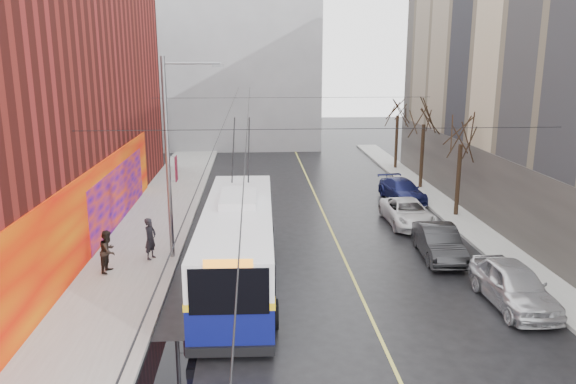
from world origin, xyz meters
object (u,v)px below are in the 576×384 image
Objects in this scene: pedestrian_b at (108,251)px; parked_car_d at (402,190)px; streetlight_pole at (171,154)px; following_car at (223,200)px; tree_far at (398,106)px; parked_car_c at (408,213)px; tree_near at (462,131)px; tree_mid at (424,113)px; parked_car_b at (439,242)px; pedestrian_a at (150,239)px; trolleybus at (238,242)px; parked_car_a at (514,285)px.

parked_car_d is at bearing -42.58° from pedestrian_b.
streetlight_pole is 8.86m from following_car.
tree_far is 16.31m from parked_car_c.
tree_near is 1.41× the size of following_car.
tree_far is (0.00, 7.00, -0.11)m from tree_mid.
parked_car_c is at bearing 21.26° from streetlight_pole.
tree_mid reaches higher than parked_car_b.
parked_car_d is 17.37m from pedestrian_a.
following_car is at bearing -177.78° from parked_car_d.
tree_mid is 1.36× the size of parked_car_c.
tree_far is (0.00, 14.00, 0.17)m from tree_near.
following_car is at bearing -14.04° from pedestrian_b.
trolleybus reaches higher than pedestrian_a.
parked_car_b is at bearing -115.96° from tree_near.
pedestrian_b is (-15.58, -11.62, 0.38)m from parked_car_d.
parked_car_c is 1.06× the size of parked_car_d.
tree_near is 14.13m from following_car.
parked_car_a is 1.02× the size of parked_car_d.
parked_car_c reaches higher than parked_car_d.
tree_mid is 3.54× the size of pedestrian_a.
following_car is (-10.19, 8.23, 0.03)m from parked_car_b.
pedestrian_a reaches higher than parked_car_d.
pedestrian_b is (-15.62, 3.98, 0.25)m from parked_car_a.
tree_far reaches higher than tree_near.
tree_near is 3.55× the size of pedestrian_b.
trolleybus is 2.77× the size of parked_car_d.
trolleybus is at bearing -43.58° from streetlight_pole.
tree_mid is 23.39m from pedestrian_b.
streetlight_pole is 4.77× the size of pedestrian_a.
parked_car_b is (9.03, 2.21, -0.94)m from trolleybus.
tree_mid is 0.52× the size of trolleybus.
trolleybus reaches higher than pedestrian_b.
trolleybus is 2.85× the size of parked_car_b.
parked_car_c is 15.83m from pedestrian_b.
streetlight_pole is at bearing -127.12° from tree_far.
parked_car_c is 2.72× the size of pedestrian_b.
tree_far is at bearing 38.78° from following_car.
tree_mid is 15.09m from following_car.
tree_mid is at bearing -39.57° from pedestrian_b.
pedestrian_b is (-14.51, -1.14, 0.31)m from parked_car_b.
pedestrian_b is (-5.47, 1.06, -0.63)m from trolleybus.
parked_car_d is at bearing 52.52° from trolleybus.
tree_mid reaches higher than tree_near.
trolleybus is 11.73m from parked_car_c.
tree_near is 0.97× the size of tree_far.
tree_far is 21.27m from parked_car_b.
parked_car_b is 2.50× the size of pedestrian_b.
following_car reaches higher than parked_car_b.
streetlight_pole is 2.00× the size of parked_car_b.
trolleybus is 7.11× the size of pedestrian_b.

